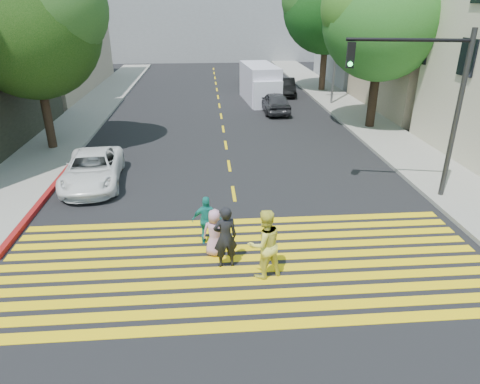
{
  "coord_description": "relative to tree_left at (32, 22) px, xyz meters",
  "views": [
    {
      "loc": [
        -0.93,
        -8.63,
        6.59
      ],
      "look_at": [
        0.0,
        3.0,
        1.4
      ],
      "focal_mm": 32.0,
      "sensor_mm": 36.0,
      "label": 1
    }
  ],
  "objects": [
    {
      "name": "sidewalk_left",
      "position": [
        -0.16,
        10.07,
        -5.71
      ],
      "size": [
        3.0,
        40.0,
        0.15
      ],
      "primitive_type": "cube",
      "color": "gray",
      "rests_on": "ground"
    },
    {
      "name": "silver_car",
      "position": [
        11.49,
        18.42,
        -5.09
      ],
      "size": [
        2.48,
        4.97,
        1.39
      ],
      "primitive_type": "imported",
      "rotation": [
        0.0,
        0.0,
        3.03
      ],
      "color": "gray",
      "rests_on": "ground"
    },
    {
      "name": "tree_left",
      "position": [
        0.0,
        0.0,
        0.0
      ],
      "size": [
        7.92,
        7.67,
        8.58
      ],
      "rotation": [
        0.0,
        0.0,
        -0.37
      ],
      "color": "black",
      "rests_on": "ground"
    },
    {
      "name": "white_van",
      "position": [
        11.32,
        10.15,
        -4.57
      ],
      "size": [
        2.49,
        5.57,
        2.55
      ],
      "rotation": [
        0.0,
        0.0,
        0.09
      ],
      "color": "silver",
      "rests_on": "ground"
    },
    {
      "name": "pedestrian_extra",
      "position": [
        7.33,
        -9.43,
        -5.04
      ],
      "size": [
        0.91,
        0.44,
        1.5
      ],
      "primitive_type": "imported",
      "rotation": [
        0.0,
        0.0,
        3.06
      ],
      "color": "teal",
      "rests_on": "ground"
    },
    {
      "name": "building_right_tan",
      "position": [
        23.34,
        7.07,
        -0.79
      ],
      "size": [
        10.0,
        10.0,
        10.0
      ],
      "primitive_type": "cube",
      "color": "tan",
      "rests_on": "ground"
    },
    {
      "name": "crosswalk",
      "position": [
        8.34,
        -10.66,
        -5.78
      ],
      "size": [
        13.4,
        5.3,
        0.01
      ],
      "color": "yellow",
      "rests_on": "ground"
    },
    {
      "name": "street_lamp",
      "position": [
        15.97,
        8.59,
        -1.08
      ],
      "size": [
        1.85,
        0.52,
        8.2
      ],
      "rotation": [
        0.0,
        0.0,
        0.19
      ],
      "color": "slate",
      "rests_on": "ground"
    },
    {
      "name": "pedestrian_man",
      "position": [
        7.8,
        -10.69,
        -4.9
      ],
      "size": [
        0.71,
        0.52,
        1.77
      ],
      "primitive_type": "imported",
      "rotation": [
        0.0,
        0.0,
        3.3
      ],
      "color": "black",
      "rests_on": "ground"
    },
    {
      "name": "sidewalk_right",
      "position": [
        16.84,
        3.07,
        -5.71
      ],
      "size": [
        3.0,
        60.0,
        0.15
      ],
      "primitive_type": "cube",
      "color": "gray",
      "rests_on": "ground"
    },
    {
      "name": "building_right_grey",
      "position": [
        23.34,
        18.07,
        -0.79
      ],
      "size": [
        10.0,
        10.0,
        10.0
      ],
      "primitive_type": "cube",
      "color": "gray",
      "rests_on": "ground"
    },
    {
      "name": "lane_line",
      "position": [
        8.34,
        10.57,
        -5.78
      ],
      "size": [
        0.12,
        34.4,
        0.01
      ],
      "color": "yellow",
      "rests_on": "ground"
    },
    {
      "name": "tree_right_far",
      "position": [
        16.82,
        13.64,
        0.75
      ],
      "size": [
        7.87,
        7.34,
        9.68
      ],
      "rotation": [
        0.0,
        0.0,
        -0.11
      ],
      "color": "#3C2218",
      "rests_on": "ground"
    },
    {
      "name": "building_left_tan",
      "position": [
        -7.66,
        16.07,
        -0.79
      ],
      "size": [
        12.0,
        16.0,
        10.0
      ],
      "primitive_type": "cube",
      "color": "tan",
      "rests_on": "ground"
    },
    {
      "name": "curb_red",
      "position": [
        1.44,
        -5.93,
        -5.71
      ],
      "size": [
        0.2,
        8.0,
        0.16
      ],
      "primitive_type": "cube",
      "color": "maroon",
      "rests_on": "ground"
    },
    {
      "name": "tree_right_near",
      "position": [
        16.73,
        2.52,
        0.28
      ],
      "size": [
        7.5,
        7.08,
        8.97
      ],
      "rotation": [
        0.0,
        0.0,
        -0.16
      ],
      "color": "black",
      "rests_on": "ground"
    },
    {
      "name": "traffic_signal",
      "position": [
        14.81,
        -6.7,
        -1.98
      ],
      "size": [
        3.95,
        1.03,
        5.87
      ],
      "rotation": [
        0.0,
        0.0,
        -0.21
      ],
      "color": "#2E2E2E",
      "rests_on": "ground"
    },
    {
      "name": "dark_car_parked",
      "position": [
        13.59,
        12.4,
        -5.16
      ],
      "size": [
        1.78,
        3.94,
        1.26
      ],
      "primitive_type": "imported",
      "rotation": [
        0.0,
        0.0,
        -0.12
      ],
      "color": "black",
      "rests_on": "ground"
    },
    {
      "name": "pedestrian_woman",
      "position": [
        8.78,
        -11.23,
        -4.84
      ],
      "size": [
        1.11,
        0.98,
        1.9
      ],
      "primitive_type": "imported",
      "rotation": [
        0.0,
        0.0,
        3.48
      ],
      "color": "#EEE750",
      "rests_on": "ground"
    },
    {
      "name": "pedestrian_child",
      "position": [
        7.53,
        -10.09,
        -5.09
      ],
      "size": [
        0.75,
        0.55,
        1.4
      ],
      "primitive_type": "imported",
      "rotation": [
        0.0,
        0.0,
        2.97
      ],
      "color": "#CD92B2",
      "rests_on": "ground"
    },
    {
      "name": "white_sedan",
      "position": [
        2.91,
        -4.55,
        -5.16
      ],
      "size": [
        2.49,
        4.7,
        1.26
      ],
      "primitive_type": "imported",
      "rotation": [
        0.0,
        0.0,
        0.09
      ],
      "color": "white",
      "rests_on": "ground"
    },
    {
      "name": "backdrop_block",
      "position": [
        8.34,
        36.07,
        0.21
      ],
      "size": [
        30.0,
        8.0,
        12.0
      ],
      "primitive_type": "cube",
      "color": "gray",
      "rests_on": "ground"
    },
    {
      "name": "dark_car_near",
      "position": [
        11.85,
        6.76,
        -5.12
      ],
      "size": [
        1.71,
        3.98,
        1.34
      ],
      "primitive_type": "imported",
      "rotation": [
        0.0,
        0.0,
        3.17
      ],
      "color": "#2A2A2E",
      "rests_on": "ground"
    },
    {
      "name": "ground",
      "position": [
        8.34,
        -11.93,
        -5.79
      ],
      "size": [
        120.0,
        120.0,
        0.0
      ],
      "primitive_type": "plane",
      "color": "black"
    }
  ]
}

